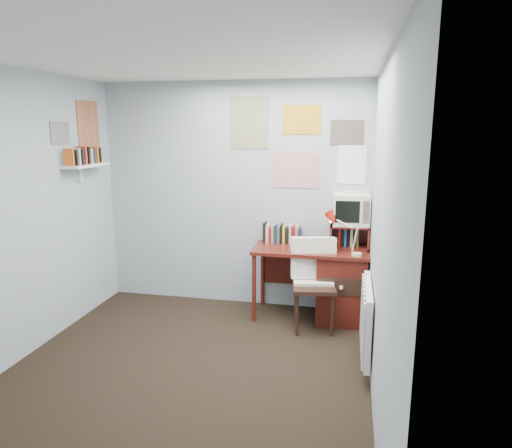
{
  "coord_description": "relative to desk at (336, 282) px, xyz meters",
  "views": [
    {
      "loc": [
        1.28,
        -3.16,
        2.0
      ],
      "look_at": [
        0.43,
        0.91,
        1.12
      ],
      "focal_mm": 32.0,
      "sensor_mm": 36.0,
      "label": 1
    }
  ],
  "objects": [
    {
      "name": "posters_back",
      "position": [
        -0.47,
        0.26,
        1.44
      ],
      "size": [
        1.2,
        0.01,
        0.9
      ],
      "primitive_type": "cube",
      "color": "white",
      "rests_on": "back_wall"
    },
    {
      "name": "tv_riser",
      "position": [
        0.12,
        0.11,
        0.48
      ],
      "size": [
        0.4,
        0.3,
        0.25
      ],
      "primitive_type": "cube",
      "color": "#511812",
      "rests_on": "desk"
    },
    {
      "name": "back_wall",
      "position": [
        -1.17,
        0.27,
        0.84
      ],
      "size": [
        3.0,
        0.02,
        2.5
      ],
      "primitive_type": "cube",
      "color": "#A3AFBA",
      "rests_on": "ground"
    },
    {
      "name": "right_wall",
      "position": [
        0.33,
        -1.48,
        0.84
      ],
      "size": [
        0.02,
        3.5,
        2.5
      ],
      "primitive_type": "cube",
      "color": "#A3AFBA",
      "rests_on": "ground"
    },
    {
      "name": "desk",
      "position": [
        0.0,
        0.0,
        0.0
      ],
      "size": [
        1.2,
        0.55,
        0.76
      ],
      "color": "#511812",
      "rests_on": "ground"
    },
    {
      "name": "crt_tv",
      "position": [
        0.12,
        0.13,
        0.78
      ],
      "size": [
        0.39,
        0.36,
        0.35
      ],
      "primitive_type": "cube",
      "rotation": [
        0.0,
        0.0,
        0.07
      ],
      "color": "beige",
      "rests_on": "tv_riser"
    },
    {
      "name": "book_row",
      "position": [
        -0.51,
        0.18,
        0.46
      ],
      "size": [
        0.6,
        0.14,
        0.22
      ],
      "primitive_type": "cube",
      "color": "#511812",
      "rests_on": "desk"
    },
    {
      "name": "desk_chair",
      "position": [
        -0.21,
        -0.3,
        0.04
      ],
      "size": [
        0.52,
        0.5,
        0.89
      ],
      "primitive_type": "cube",
      "rotation": [
        0.0,
        0.0,
        0.16
      ],
      "color": "black",
      "rests_on": "ground"
    },
    {
      "name": "posters_left",
      "position": [
        -2.67,
        -0.38,
        1.59
      ],
      "size": [
        0.01,
        0.7,
        0.6
      ],
      "primitive_type": "cube",
      "color": "white",
      "rests_on": "left_wall"
    },
    {
      "name": "radiator",
      "position": [
        0.29,
        -0.93,
        0.01
      ],
      "size": [
        0.09,
        0.8,
        0.6
      ],
      "primitive_type": "cube",
      "color": "white",
      "rests_on": "right_wall"
    },
    {
      "name": "desk_lamp",
      "position": [
        0.2,
        -0.19,
        0.54
      ],
      "size": [
        0.29,
        0.26,
        0.37
      ],
      "primitive_type": "cube",
      "rotation": [
        0.0,
        0.0,
        -0.19
      ],
      "color": "red",
      "rests_on": "desk"
    },
    {
      "name": "ground",
      "position": [
        -1.17,
        -1.48,
        -0.41
      ],
      "size": [
        3.5,
        3.5,
        0.0
      ],
      "primitive_type": "plane",
      "color": "black",
      "rests_on": "ground"
    },
    {
      "name": "wall_shelf",
      "position": [
        -2.57,
        -0.38,
        1.21
      ],
      "size": [
        0.2,
        0.62,
        0.24
      ],
      "primitive_type": "cube",
      "color": "white",
      "rests_on": "left_wall"
    },
    {
      "name": "left_wall",
      "position": [
        -2.67,
        -1.48,
        0.84
      ],
      "size": [
        0.02,
        3.5,
        2.5
      ],
      "primitive_type": "cube",
      "color": "#A3AFBA",
      "rests_on": "ground"
    },
    {
      "name": "ceiling",
      "position": [
        -1.17,
        -1.48,
        2.09
      ],
      "size": [
        3.0,
        3.5,
        0.02
      ],
      "primitive_type": "cube",
      "color": "white",
      "rests_on": "back_wall"
    }
  ]
}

